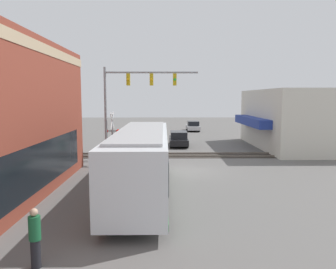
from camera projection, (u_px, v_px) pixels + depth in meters
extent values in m
plane|color=#605E5B|center=(189.00, 171.00, 21.87)|extent=(120.00, 120.00, 0.00)
cube|color=tan|center=(17.00, 39.00, 13.32)|extent=(19.22, 0.36, 0.50)
cube|color=black|center=(26.00, 173.00, 13.95)|extent=(15.98, 0.12, 2.20)
cube|color=beige|center=(299.00, 119.00, 32.26)|extent=(13.46, 8.27, 5.67)
cube|color=navy|center=(251.00, 121.00, 32.23)|extent=(9.42, 1.20, 0.80)
cube|color=silver|center=(142.00, 159.00, 16.64)|extent=(12.24, 2.55, 2.76)
cube|color=black|center=(142.00, 151.00, 16.59)|extent=(12.00, 2.59, 1.16)
cube|color=#288438|center=(142.00, 182.00, 16.77)|extent=(12.00, 2.58, 0.24)
cube|color=#A5A8AA|center=(142.00, 131.00, 16.48)|extent=(10.40, 2.17, 0.12)
cylinder|color=black|center=(146.00, 168.00, 20.68)|extent=(1.00, 2.57, 1.00)
cylinder|color=black|center=(134.00, 214.00, 12.49)|extent=(1.00, 2.57, 1.00)
cylinder|color=gray|center=(106.00, 114.00, 25.40)|extent=(0.20, 0.20, 7.24)
cylinder|color=gray|center=(151.00, 72.00, 25.08)|extent=(0.16, 7.15, 0.16)
cube|color=gold|center=(128.00, 80.00, 25.12)|extent=(0.30, 0.27, 0.90)
sphere|color=yellow|center=(128.00, 79.00, 24.96)|extent=(0.20, 0.20, 0.20)
cube|color=gold|center=(152.00, 80.00, 25.14)|extent=(0.30, 0.27, 0.90)
sphere|color=yellow|center=(151.00, 79.00, 24.98)|extent=(0.20, 0.20, 0.20)
cube|color=gold|center=(175.00, 80.00, 25.17)|extent=(0.30, 0.27, 0.90)
sphere|color=green|center=(175.00, 79.00, 25.00)|extent=(0.20, 0.20, 0.20)
cylinder|color=gray|center=(112.00, 137.00, 25.76)|extent=(0.14, 0.14, 3.60)
cube|color=white|center=(112.00, 121.00, 25.62)|extent=(1.41, 0.06, 1.41)
cube|color=white|center=(112.00, 121.00, 25.62)|extent=(1.41, 0.06, 1.41)
cylinder|color=#38383A|center=(112.00, 131.00, 25.71)|extent=(0.08, 0.90, 0.08)
sphere|color=red|center=(118.00, 131.00, 25.66)|extent=(0.28, 0.28, 0.28)
sphere|color=red|center=(107.00, 131.00, 25.65)|extent=(0.28, 0.28, 0.28)
cube|color=#332D28|center=(184.00, 155.00, 27.83)|extent=(2.60, 60.00, 0.03)
cube|color=#6B6056|center=(184.00, 156.00, 27.11)|extent=(0.07, 60.00, 0.15)
cube|color=#6B6056|center=(183.00, 153.00, 28.54)|extent=(0.07, 60.00, 0.15)
cube|color=black|center=(179.00, 141.00, 33.35)|extent=(4.52, 1.80, 0.58)
cube|color=black|center=(179.00, 135.00, 33.05)|extent=(2.48, 1.62, 0.68)
cylinder|color=black|center=(178.00, 141.00, 34.76)|extent=(0.64, 1.82, 0.64)
cylinder|color=black|center=(179.00, 145.00, 31.98)|extent=(0.64, 1.82, 0.64)
cube|color=slate|center=(155.00, 134.00, 40.30)|extent=(4.65, 1.80, 0.50)
cube|color=black|center=(155.00, 129.00, 40.01)|extent=(2.56, 1.62, 0.62)
cylinder|color=black|center=(155.00, 134.00, 41.76)|extent=(0.64, 1.82, 0.64)
cylinder|color=black|center=(155.00, 136.00, 38.89)|extent=(0.64, 1.82, 0.64)
cube|color=#B7B7BC|center=(193.00, 127.00, 48.56)|extent=(4.53, 1.80, 0.56)
cube|color=black|center=(193.00, 123.00, 48.26)|extent=(2.49, 1.62, 0.67)
cylinder|color=black|center=(192.00, 128.00, 49.98)|extent=(0.64, 1.82, 0.64)
cylinder|color=black|center=(194.00, 130.00, 47.18)|extent=(0.64, 1.82, 0.64)
cylinder|color=#473828|center=(118.00, 155.00, 25.74)|extent=(0.28, 0.28, 0.86)
cylinder|color=#195933|center=(118.00, 145.00, 25.65)|extent=(0.34, 0.34, 0.71)
sphere|color=tan|center=(117.00, 139.00, 25.60)|extent=(0.23, 0.23, 0.23)
cylinder|color=black|center=(36.00, 254.00, 9.43)|extent=(0.28, 0.28, 0.84)
cylinder|color=#195933|center=(35.00, 228.00, 9.34)|extent=(0.34, 0.34, 0.70)
sphere|color=tan|center=(34.00, 212.00, 9.29)|extent=(0.23, 0.23, 0.23)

